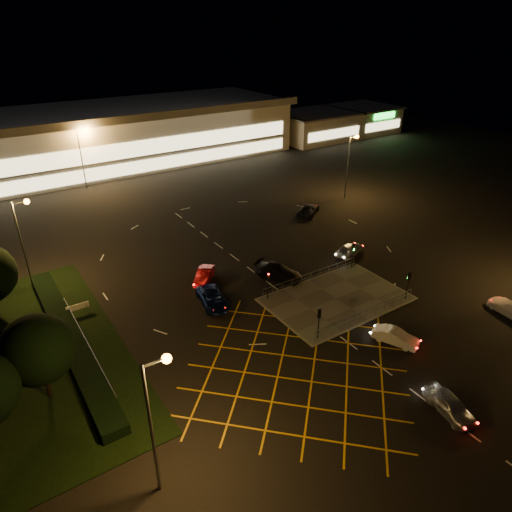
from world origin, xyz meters
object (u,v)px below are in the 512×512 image
signal_nw (268,280)px  car_near_silver (450,405)px  signal_sw (319,318)px  car_left_blue (213,298)px  car_east_grey (308,210)px  car_right_silver (350,249)px  signal_se (409,280)px  car_far_dkgrey (278,272)px  car_circ_red (204,275)px  signal_ne (353,251)px  car_queue_white (395,337)px

signal_nw → car_near_silver: signal_nw is taller
signal_sw → car_left_blue: 11.70m
car_east_grey → car_near_silver: bearing=121.5°
car_near_silver → car_left_blue: bearing=119.4°
car_left_blue → car_right_silver: (19.48, 0.35, 0.03)m
signal_se → car_far_dkgrey: (-8.46, 10.99, -1.58)m
signal_sw → car_circ_red: (-3.73, 15.03, -1.67)m
car_left_blue → car_east_grey: (23.71, 13.48, -0.00)m
signal_ne → car_near_silver: (-9.57, -20.09, -1.63)m
signal_ne → car_far_dkgrey: bearing=160.4°
car_queue_white → car_circ_red: (-9.22, 19.30, 0.02)m
signal_nw → car_circ_red: 8.15m
signal_sw → car_left_blue: size_ratio=0.61×
signal_sw → car_left_blue: signal_sw is taller
car_circ_red → car_right_silver: bearing=28.9°
signal_se → car_queue_white: (-6.51, -4.27, -1.70)m
car_queue_white → car_east_grey: (13.00, 28.08, 0.05)m
signal_se → car_left_blue: size_ratio=0.61×
signal_se → signal_ne: (0.00, 7.99, 0.00)m
car_near_silver → signal_ne: bearing=75.1°
car_queue_white → car_far_dkgrey: size_ratio=0.75×
signal_se → signal_nw: size_ratio=1.00×
signal_nw → car_east_grey: 24.39m
car_left_blue → signal_sw: bearing=-52.8°
car_near_silver → car_queue_white: bearing=79.2°
car_near_silver → car_right_silver: 25.68m
car_right_silver → signal_sw: bearing=114.0°
car_right_silver → car_east_grey: (4.23, 13.13, -0.03)m
car_queue_white → car_east_grey: car_east_grey is taller
car_near_silver → car_far_dkgrey: size_ratio=0.79×
signal_nw → car_circ_red: (-3.73, 7.05, -1.67)m
car_near_silver → car_east_grey: (16.06, 35.92, -0.02)m
car_circ_red → car_near_silver: bearing=-34.7°
signal_se → car_circ_red: bearing=-43.7°
signal_sw → signal_se: same height
signal_se → car_near_silver: signal_se is taller
car_right_silver → car_circ_red: (-17.99, 4.35, -0.05)m
signal_se → car_left_blue: (-17.23, 10.34, -1.65)m
car_queue_white → car_far_dkgrey: car_far_dkgrey is taller
signal_sw → car_far_dkgrey: bearing=-107.9°
car_near_silver → signal_se: bearing=62.2°
signal_sw → signal_se: 12.00m
signal_sw → signal_nw: 7.99m
car_far_dkgrey → car_right_silver: car_far_dkgrey is taller
signal_ne → car_east_grey: size_ratio=0.61×
signal_se → car_far_dkgrey: 13.96m
signal_nw → car_far_dkgrey: size_ratio=0.58×
signal_sw → car_queue_white: size_ratio=0.77×
car_near_silver → car_right_silver: car_right_silver is taller
signal_sw → car_right_silver: bearing=-143.1°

